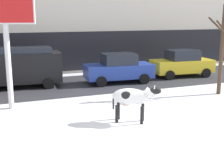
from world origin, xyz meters
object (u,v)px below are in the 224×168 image
(car_blue_sedan, at_px, (119,68))
(bare_tree_left_lot, at_px, (223,47))
(pedestrian_near_billboard, at_px, (18,66))
(billboard, at_px, (4,10))
(car_yellow_sedan, at_px, (182,63))
(cow_holstein, at_px, (131,97))
(car_black_van, at_px, (21,66))

(car_blue_sedan, xyz_separation_m, bare_tree_left_lot, (3.92, -4.62, 1.61))
(pedestrian_near_billboard, bearing_deg, billboard, -97.26)
(car_blue_sedan, distance_m, pedestrian_near_billboard, 6.65)
(car_yellow_sedan, bearing_deg, car_blue_sedan, -176.78)
(billboard, relative_size, car_yellow_sedan, 1.29)
(cow_holstein, distance_m, bare_tree_left_lot, 6.80)
(cow_holstein, distance_m, car_yellow_sedan, 10.11)
(car_blue_sedan, bearing_deg, bare_tree_left_lot, -49.70)
(car_yellow_sedan, distance_m, pedestrian_near_billboard, 11.03)
(car_black_van, height_order, bare_tree_left_lot, bare_tree_left_lot)
(car_blue_sedan, relative_size, car_yellow_sedan, 1.00)
(billboard, xyz_separation_m, car_yellow_sedan, (11.44, 3.58, -3.41))
(car_blue_sedan, bearing_deg, pedestrian_near_billboard, 150.11)
(pedestrian_near_billboard, xyz_separation_m, bare_tree_left_lot, (9.68, -7.93, 1.64))
(car_blue_sedan, height_order, car_yellow_sedan, same)
(cow_holstein, height_order, billboard, billboard)
(cow_holstein, relative_size, car_black_van, 0.39)
(car_black_van, relative_size, car_blue_sedan, 1.09)
(billboard, relative_size, bare_tree_left_lot, 1.19)
(bare_tree_left_lot, bearing_deg, pedestrian_near_billboard, 140.67)
(cow_holstein, bearing_deg, car_blue_sedan, 71.38)
(car_yellow_sedan, distance_m, bare_tree_left_lot, 5.23)
(car_blue_sedan, relative_size, bare_tree_left_lot, 0.92)
(car_yellow_sedan, xyz_separation_m, bare_tree_left_lot, (-0.91, -4.89, 1.61))
(billboard, bearing_deg, car_black_van, 78.94)
(pedestrian_near_billboard, bearing_deg, car_yellow_sedan, -16.02)
(car_black_van, xyz_separation_m, car_yellow_sedan, (10.62, -0.64, -0.33))
(billboard, xyz_separation_m, pedestrian_near_billboard, (0.84, 6.63, -3.43))
(car_blue_sedan, xyz_separation_m, car_yellow_sedan, (4.83, 0.27, 0.00))
(cow_holstein, height_order, bare_tree_left_lot, bare_tree_left_lot)
(cow_holstein, bearing_deg, car_black_van, 114.01)
(cow_holstein, distance_m, car_blue_sedan, 7.25)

